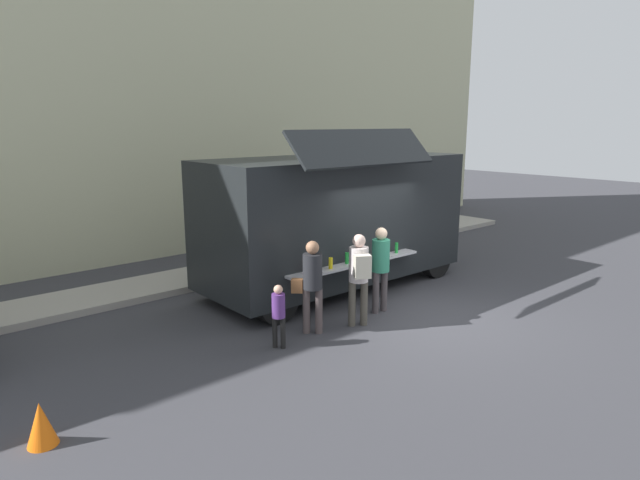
{
  "coord_description": "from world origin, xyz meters",
  "views": [
    {
      "loc": [
        -8.4,
        -6.46,
        3.8
      ],
      "look_at": [
        -0.84,
        2.15,
        1.3
      ],
      "focal_mm": 30.39,
      "sensor_mm": 36.0,
      "label": 1
    }
  ],
  "objects_px": {
    "food_truck_main": "(335,217)",
    "customer_mid_with_backpack": "(359,271)",
    "customer_rear_waiting": "(312,279)",
    "traffic_cone_orange": "(41,424)",
    "trash_bin": "(367,232)",
    "customer_front_ordering": "(381,262)",
    "child_near_queue": "(279,311)"
  },
  "relations": [
    {
      "from": "food_truck_main",
      "to": "customer_rear_waiting",
      "type": "height_order",
      "value": "food_truck_main"
    },
    {
      "from": "customer_front_ordering",
      "to": "customer_rear_waiting",
      "type": "relative_size",
      "value": 1.01
    },
    {
      "from": "customer_front_ordering",
      "to": "food_truck_main",
      "type": "bearing_deg",
      "value": -11.17
    },
    {
      "from": "customer_mid_with_backpack",
      "to": "customer_rear_waiting",
      "type": "relative_size",
      "value": 1.02
    },
    {
      "from": "customer_front_ordering",
      "to": "customer_mid_with_backpack",
      "type": "distance_m",
      "value": 0.93
    },
    {
      "from": "traffic_cone_orange",
      "to": "customer_mid_with_backpack",
      "type": "height_order",
      "value": "customer_mid_with_backpack"
    },
    {
      "from": "food_truck_main",
      "to": "trash_bin",
      "type": "xyz_separation_m",
      "value": [
        3.5,
        2.32,
        -1.17
      ]
    },
    {
      "from": "traffic_cone_orange",
      "to": "customer_mid_with_backpack",
      "type": "bearing_deg",
      "value": 2.49
    },
    {
      "from": "customer_front_ordering",
      "to": "child_near_queue",
      "type": "bearing_deg",
      "value": 95.84
    },
    {
      "from": "food_truck_main",
      "to": "traffic_cone_orange",
      "type": "distance_m",
      "value": 7.54
    },
    {
      "from": "food_truck_main",
      "to": "customer_mid_with_backpack",
      "type": "xyz_separation_m",
      "value": [
        -1.39,
        -2.16,
        -0.57
      ]
    },
    {
      "from": "food_truck_main",
      "to": "traffic_cone_orange",
      "type": "height_order",
      "value": "food_truck_main"
    },
    {
      "from": "customer_rear_waiting",
      "to": "trash_bin",
      "type": "bearing_deg",
      "value": -9.82
    },
    {
      "from": "traffic_cone_orange",
      "to": "child_near_queue",
      "type": "height_order",
      "value": "child_near_queue"
    },
    {
      "from": "traffic_cone_orange",
      "to": "customer_mid_with_backpack",
      "type": "distance_m",
      "value": 5.68
    },
    {
      "from": "food_truck_main",
      "to": "customer_front_ordering",
      "type": "height_order",
      "value": "food_truck_main"
    },
    {
      "from": "traffic_cone_orange",
      "to": "child_near_queue",
      "type": "bearing_deg",
      "value": 6.25
    },
    {
      "from": "customer_front_ordering",
      "to": "traffic_cone_orange",
      "type": "bearing_deg",
      "value": 98.37
    },
    {
      "from": "traffic_cone_orange",
      "to": "customer_rear_waiting",
      "type": "relative_size",
      "value": 0.32
    },
    {
      "from": "food_truck_main",
      "to": "customer_rear_waiting",
      "type": "distance_m",
      "value": 3.0
    },
    {
      "from": "traffic_cone_orange",
      "to": "customer_front_ordering",
      "type": "relative_size",
      "value": 0.31
    },
    {
      "from": "trash_bin",
      "to": "customer_front_ordering",
      "type": "relative_size",
      "value": 0.55
    },
    {
      "from": "customer_front_ordering",
      "to": "customer_rear_waiting",
      "type": "distance_m",
      "value": 1.78
    },
    {
      "from": "traffic_cone_orange",
      "to": "child_near_queue",
      "type": "distance_m",
      "value": 3.91
    },
    {
      "from": "customer_rear_waiting",
      "to": "customer_front_ordering",
      "type": "bearing_deg",
      "value": -47.04
    },
    {
      "from": "child_near_queue",
      "to": "food_truck_main",
      "type": "bearing_deg",
      "value": -0.29
    },
    {
      "from": "customer_front_ordering",
      "to": "child_near_queue",
      "type": "xyz_separation_m",
      "value": [
        -2.64,
        -0.09,
        -0.38
      ]
    },
    {
      "from": "customer_mid_with_backpack",
      "to": "child_near_queue",
      "type": "xyz_separation_m",
      "value": [
        -1.75,
        0.18,
        -0.42
      ]
    },
    {
      "from": "traffic_cone_orange",
      "to": "trash_bin",
      "type": "bearing_deg",
      "value": 24.2
    },
    {
      "from": "customer_front_ordering",
      "to": "customer_mid_with_backpack",
      "type": "height_order",
      "value": "customer_mid_with_backpack"
    },
    {
      "from": "food_truck_main",
      "to": "customer_rear_waiting",
      "type": "relative_size",
      "value": 3.65
    },
    {
      "from": "traffic_cone_orange",
      "to": "customer_front_ordering",
      "type": "xyz_separation_m",
      "value": [
        6.51,
        0.52,
        0.77
      ]
    }
  ]
}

